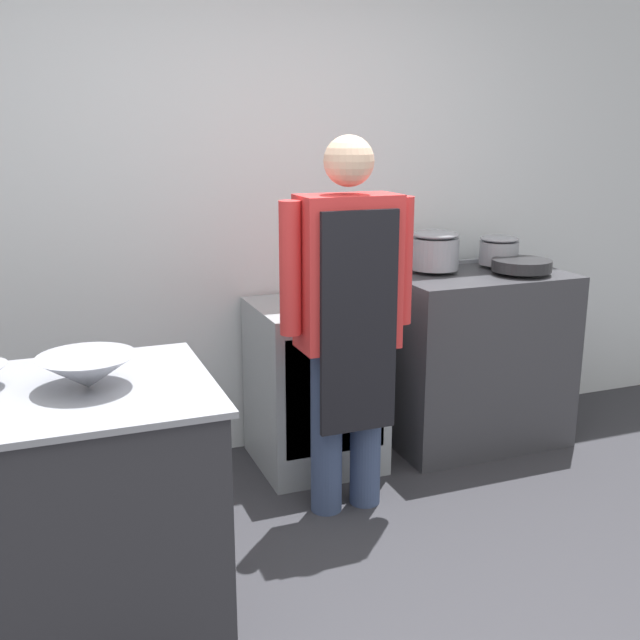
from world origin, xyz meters
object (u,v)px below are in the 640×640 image
object	(u,v)px
person_cook	(348,308)
saute_pan	(522,265)
mixing_bowl	(87,372)
stove	(475,358)
fridge_unit	(315,385)
stock_pot	(435,250)
sauce_pot	(499,250)

from	to	relation	value
person_cook	saute_pan	world-z (taller)	person_cook
mixing_bowl	saute_pan	world-z (taller)	mixing_bowl
stove	fridge_unit	xyz separation A→B (m)	(-0.91, 0.04, -0.05)
person_cook	mixing_bowl	size ratio (longest dim) A/B	5.52
fridge_unit	mixing_bowl	world-z (taller)	mixing_bowl
mixing_bowl	saute_pan	bearing A→B (deg)	22.51
stove	mixing_bowl	size ratio (longest dim) A/B	3.19
fridge_unit	stock_pot	xyz separation A→B (m)	(0.70, 0.07, 0.64)
sauce_pot	stove	bearing A→B (deg)	-150.47
mixing_bowl	sauce_pot	bearing A→B (deg)	26.93
stove	stock_pot	xyz separation A→B (m)	(-0.21, 0.11, 0.59)
stove	sauce_pot	size ratio (longest dim) A/B	4.52
stove	stock_pot	bearing A→B (deg)	153.27
person_cook	mixing_bowl	xyz separation A→B (m)	(-1.11, -0.58, 0.03)
stock_pot	sauce_pot	distance (m)	0.40
fridge_unit	mixing_bowl	xyz separation A→B (m)	(-1.15, -1.07, 0.54)
fridge_unit	sauce_pot	bearing A→B (deg)	3.59
stove	person_cook	distance (m)	1.15
mixing_bowl	sauce_pot	distance (m)	2.52
stove	fridge_unit	distance (m)	0.92
fridge_unit	stove	bearing A→B (deg)	-2.34
mixing_bowl	sauce_pot	xyz separation A→B (m)	(2.25, 1.14, 0.07)
fridge_unit	person_cook	xyz separation A→B (m)	(-0.04, -0.50, 0.51)
mixing_bowl	saute_pan	size ratio (longest dim) A/B	0.97
stock_pot	saute_pan	world-z (taller)	stock_pot
mixing_bowl	sauce_pot	world-z (taller)	sauce_pot
stove	fridge_unit	bearing A→B (deg)	177.66
stove	sauce_pot	world-z (taller)	sauce_pot
mixing_bowl	stock_pot	world-z (taller)	stock_pot
stove	fridge_unit	size ratio (longest dim) A/B	1.14
fridge_unit	stock_pot	world-z (taller)	stock_pot
fridge_unit	saute_pan	distance (m)	1.25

